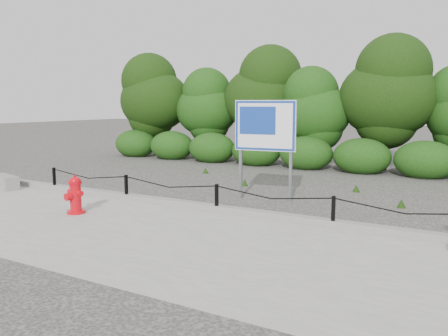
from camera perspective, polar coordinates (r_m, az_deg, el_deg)
ground at (r=10.01m, az=-0.89°, el=-5.79°), size 90.00×90.00×0.00m
sidewalk at (r=8.42m, az=-8.08°, el=-8.23°), size 14.00×4.00×0.08m
curb at (r=10.02m, az=-0.74°, el=-4.90°), size 14.00×0.22×0.14m
chain_barrier at (r=9.91m, az=-0.89°, el=-3.22°), size 10.06×0.06×0.60m
treeline at (r=18.04m, az=13.61°, el=8.12°), size 20.33×3.68×4.60m
fire_hydrant at (r=10.30m, az=-17.47°, el=-3.14°), size 0.43×0.45×0.80m
concrete_block at (r=14.04m, az=-24.92°, el=-1.51°), size 1.15×0.63×0.35m
advertising_sign at (r=11.42m, az=4.94°, el=4.55°), size 1.51×0.31×2.42m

